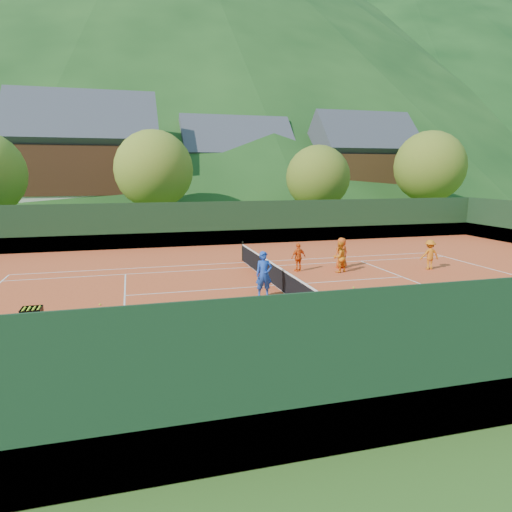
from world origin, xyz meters
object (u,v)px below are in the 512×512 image
object	(u,v)px
student_a	(339,257)
tennis_net	(275,274)
chalet_mid	(235,172)
student_d	(430,255)
ball_hopper	(32,316)
chalet_right	(361,170)
coach	(264,274)
student_c	(341,253)
student_b	(298,257)
chalet_left	(86,166)

from	to	relation	value
student_a	tennis_net	size ratio (longest dim) A/B	0.13
student_a	chalet_mid	size ratio (longest dim) A/B	0.12
student_a	student_d	xyz separation A→B (m)	(4.78, -0.59, 0.00)
ball_hopper	chalet_right	distance (m)	45.26
coach	chalet_right	xyz separation A→B (m)	(21.01, 31.69, 4.31)
coach	tennis_net	world-z (taller)	coach
student_c	tennis_net	world-z (taller)	student_c
tennis_net	ball_hopper	xyz separation A→B (m)	(-8.96, -4.49, 0.25)
student_c	chalet_right	bearing A→B (deg)	-134.38
student_b	ball_hopper	xyz separation A→B (m)	(-11.01, -7.03, 0.03)
student_d	chalet_left	size ratio (longest dim) A/B	0.11
student_d	chalet_right	world-z (taller)	chalet_right
student_b	chalet_mid	bearing A→B (deg)	-112.80
student_d	ball_hopper	xyz separation A→B (m)	(-17.69, -5.68, -0.02)
student_d	tennis_net	bearing A→B (deg)	13.04
student_b	chalet_left	xyz separation A→B (m)	(-12.05, 27.46, 4.91)
ball_hopper	student_b	bearing A→B (deg)	32.55
chalet_left	chalet_right	xyz separation A→B (m)	(30.00, 0.00, -0.39)
student_b	chalet_left	bearing A→B (deg)	-81.96
coach	ball_hopper	distance (m)	8.44
chalet_left	chalet_right	bearing A→B (deg)	0.00
chalet_right	student_d	bearing A→B (deg)	-111.37
chalet_mid	student_d	bearing A→B (deg)	-85.25
student_b	ball_hopper	size ratio (longest dim) A/B	1.44
chalet_right	chalet_mid	bearing A→B (deg)	164.05
chalet_left	student_d	bearing A→B (deg)	-56.98
coach	student_c	world-z (taller)	coach
student_c	ball_hopper	size ratio (longest dim) A/B	1.60
student_a	coach	bearing A→B (deg)	18.12
student_d	chalet_mid	size ratio (longest dim) A/B	0.12
student_a	student_c	bearing A→B (deg)	-137.97
coach	chalet_left	bearing A→B (deg)	107.44
student_b	student_d	world-z (taller)	student_d
student_c	tennis_net	bearing A→B (deg)	16.18
tennis_net	student_a	bearing A→B (deg)	24.26
chalet_mid	chalet_right	distance (m)	14.56
chalet_right	student_a	bearing A→B (deg)	-119.63
chalet_mid	student_c	bearing A→B (deg)	-92.74
coach	student_a	world-z (taller)	coach
coach	tennis_net	bearing A→B (deg)	60.85
ball_hopper	coach	bearing A→B (deg)	19.39
chalet_left	student_b	bearing A→B (deg)	-66.31
student_d	chalet_right	xyz separation A→B (m)	(11.27, 28.82, 4.47)
student_b	chalet_mid	distance (m)	31.99
chalet_right	coach	bearing A→B (deg)	-123.54
student_c	chalet_mid	world-z (taller)	chalet_mid
coach	chalet_left	world-z (taller)	chalet_left
chalet_mid	chalet_right	xyz separation A→B (m)	(14.00, -4.00, 0.27)
student_a	chalet_right	world-z (taller)	chalet_right
student_b	chalet_left	world-z (taller)	chalet_left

